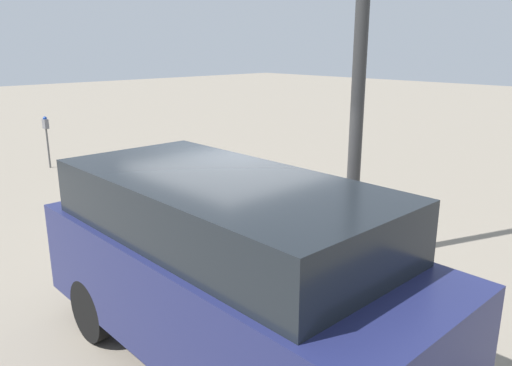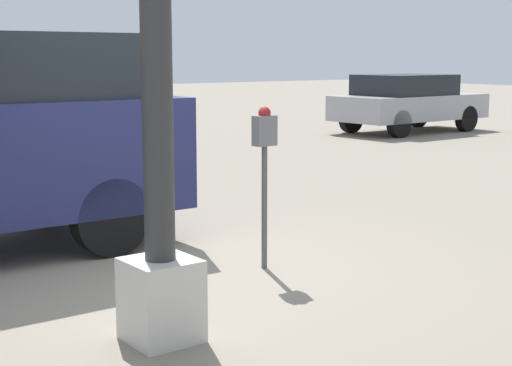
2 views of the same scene
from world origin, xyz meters
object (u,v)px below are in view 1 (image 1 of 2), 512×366
parking_meter_near (234,189)px  parked_van (227,266)px  lamp_post (356,122)px  parking_meter_far (46,130)px

parking_meter_near → parked_van: bearing=-43.0°
parking_meter_near → lamp_post: lamp_post is taller
lamp_post → parked_van: 3.35m
parked_van → parking_meter_near: bearing=138.1°
parking_meter_near → parking_meter_far: size_ratio=0.99×
lamp_post → parking_meter_near: bearing=-148.1°
parking_meter_far → lamp_post: 9.69m
parking_meter_far → parked_van: parked_van is taller
parking_meter_near → lamp_post: 2.25m
parked_van → parking_meter_far: bearing=168.6°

